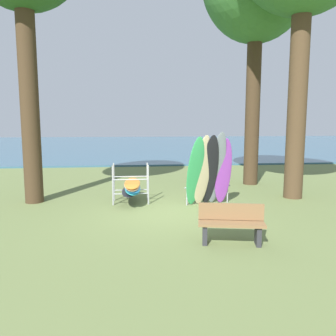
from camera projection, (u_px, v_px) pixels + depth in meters
name	position (u px, v px, depth m)	size (l,w,h in m)	color
ground_plane	(170.00, 212.00, 9.93)	(80.00, 80.00, 0.00)	olive
lake_water	(142.00, 145.00, 37.65)	(80.00, 36.00, 0.10)	#38607A
leaning_board_pile	(209.00, 171.00, 10.57)	(1.56, 0.96, 2.30)	#339E56
board_storage_rack	(132.00, 187.00, 11.05)	(1.15, 2.12, 1.25)	#9EA0A5
park_bench	(231.00, 223.00, 7.35)	(1.45, 0.68, 0.85)	#2D2D33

